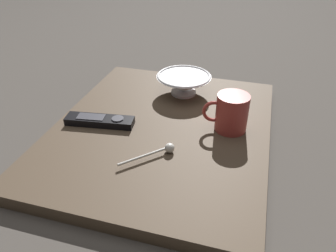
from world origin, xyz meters
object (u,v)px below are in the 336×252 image
(cereal_bowl, at_px, (184,83))
(coffee_mug, at_px, (231,113))
(teaspoon, at_px, (163,150))
(tv_remote_near, at_px, (100,121))

(cereal_bowl, relative_size, coffee_mug, 1.45)
(teaspoon, bearing_deg, cereal_bowl, 95.15)
(cereal_bowl, bearing_deg, coffee_mug, -44.86)
(cereal_bowl, bearing_deg, tv_remote_near, -126.36)
(coffee_mug, relative_size, teaspoon, 1.10)
(cereal_bowl, xyz_separation_m, teaspoon, (0.03, -0.31, -0.02))
(cereal_bowl, bearing_deg, teaspoon, -84.85)
(coffee_mug, xyz_separation_m, teaspoon, (-0.13, -0.15, -0.04))
(cereal_bowl, xyz_separation_m, tv_remote_near, (-0.17, -0.23, -0.03))
(coffee_mug, bearing_deg, cereal_bowl, 135.14)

